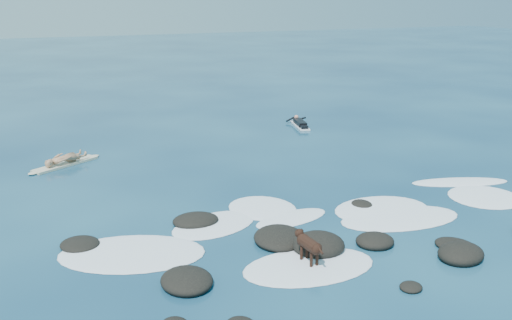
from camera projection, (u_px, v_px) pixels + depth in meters
name	position (u px, v px, depth m)	size (l,w,h in m)	color
ground	(328.00, 223.00, 16.63)	(160.00, 160.00, 0.00)	#0A2642
reef_rocks	(352.00, 247.00, 14.80)	(14.81, 7.22, 0.59)	black
breaking_foam	(342.00, 223.00, 16.57)	(15.85, 8.01, 0.12)	white
standing_surfer_rig	(64.00, 147.00, 21.96)	(2.93, 1.95, 1.85)	beige
paddling_surfer_rig	(300.00, 124.00, 28.65)	(1.21, 2.43, 0.42)	white
dog	(308.00, 244.00, 13.97)	(0.38, 1.27, 0.81)	black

